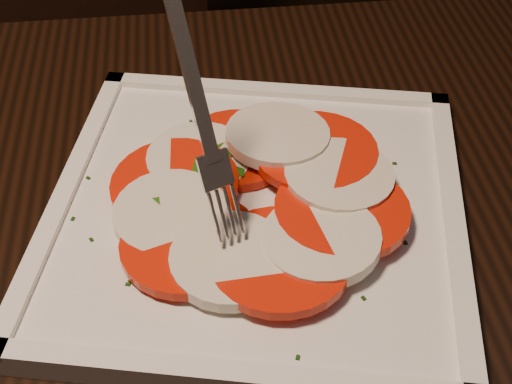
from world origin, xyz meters
The scene contains 5 objects.
table centered at (-0.28, 0.13, 0.65)m, with size 1.20×0.80×0.75m.
chair centered at (-0.41, 0.80, 0.53)m, with size 0.53×0.53×0.93m.
plate centered at (-0.24, 0.20, 0.76)m, with size 0.31×0.31×0.01m, color white.
caprese_salad centered at (-0.24, 0.20, 0.78)m, with size 0.26×0.26×0.03m.
fork centered at (-0.28, 0.20, 0.88)m, with size 0.04×0.09×0.18m, color white, non-canonical shape.
Camera 1 is at (-0.28, -0.18, 1.15)m, focal length 50.00 mm.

